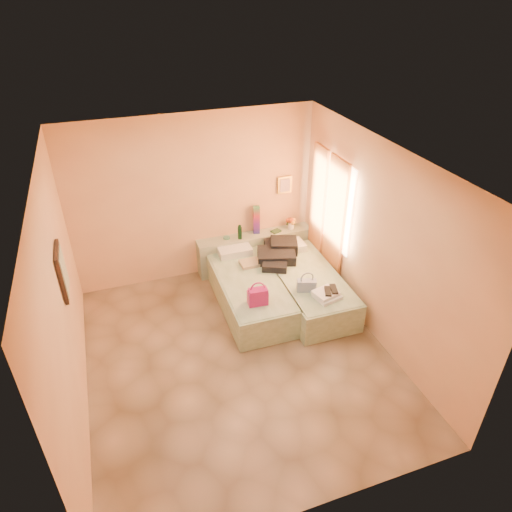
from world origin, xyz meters
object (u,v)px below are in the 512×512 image
(water_bottle, at_px, (240,232))
(flower_vase, at_px, (291,222))
(green_book, at_px, (276,231))
(headboard_ledge, at_px, (255,250))
(magenta_handbag, at_px, (258,296))
(blue_handbag, at_px, (307,285))
(bed_left, at_px, (250,292))
(bed_right, at_px, (307,287))
(towel_stack, at_px, (327,295))

(water_bottle, relative_size, flower_vase, 0.99)
(water_bottle, distance_m, green_book, 0.68)
(headboard_ledge, relative_size, magenta_handbag, 7.31)
(water_bottle, bearing_deg, headboard_ledge, 9.98)
(blue_handbag, bearing_deg, bed_left, 160.57)
(bed_right, xyz_separation_m, water_bottle, (-0.74, 1.18, 0.52))
(green_book, xyz_separation_m, towel_stack, (0.08, -1.85, -0.11))
(bed_left, xyz_separation_m, water_bottle, (0.16, 1.00, 0.52))
(flower_vase, bearing_deg, water_bottle, -177.31)
(flower_vase, xyz_separation_m, blue_handbag, (-0.43, -1.61, -0.18))
(water_bottle, xyz_separation_m, green_book, (0.67, 0.02, -0.11))
(magenta_handbag, xyz_separation_m, towel_stack, (1.00, -0.21, -0.08))
(towel_stack, bearing_deg, water_bottle, 112.22)
(bed_right, relative_size, flower_vase, 8.01)
(flower_vase, bearing_deg, green_book, -175.09)
(headboard_ledge, height_order, green_book, green_book)
(water_bottle, xyz_separation_m, flower_vase, (0.96, 0.05, 0.00))
(bed_right, xyz_separation_m, towel_stack, (0.01, -0.65, 0.30))
(headboard_ledge, height_order, flower_vase, flower_vase)
(magenta_handbag, distance_m, blue_handbag, 0.79)
(bed_right, bearing_deg, headboard_ledge, 110.72)
(bed_right, bearing_deg, towel_stack, -88.51)
(flower_vase, distance_m, blue_handbag, 1.67)
(green_book, distance_m, flower_vase, 0.32)
(bed_left, xyz_separation_m, bed_right, (0.90, -0.18, 0.00))
(bed_right, bearing_deg, green_book, 94.05)
(water_bottle, height_order, magenta_handbag, water_bottle)
(green_book, bearing_deg, bed_left, -148.69)
(bed_left, relative_size, blue_handbag, 7.09)
(green_book, bearing_deg, water_bottle, 162.26)
(bed_right, xyz_separation_m, magenta_handbag, (-0.99, -0.44, 0.38))
(bed_left, distance_m, green_book, 1.38)
(bed_left, xyz_separation_m, towel_stack, (0.91, -0.83, 0.30))
(magenta_handbag, distance_m, towel_stack, 1.02)
(headboard_ledge, distance_m, bed_left, 1.15)
(green_book, bearing_deg, headboard_ledge, 155.79)
(headboard_ledge, height_order, water_bottle, water_bottle)
(bed_right, distance_m, flower_vase, 1.35)
(green_book, relative_size, blue_handbag, 0.57)
(headboard_ledge, distance_m, magenta_handbag, 1.79)
(magenta_handbag, bearing_deg, bed_right, 28.12)
(headboard_ledge, xyz_separation_m, green_book, (0.38, -0.03, 0.34))
(bed_left, distance_m, blue_handbag, 0.96)
(bed_left, height_order, water_bottle, water_bottle)
(magenta_handbag, relative_size, towel_stack, 0.80)
(green_book, height_order, magenta_handbag, magenta_handbag)
(green_book, height_order, flower_vase, flower_vase)
(flower_vase, bearing_deg, bed_left, -137.18)
(headboard_ledge, xyz_separation_m, bed_left, (-0.45, -1.05, -0.08))
(bed_left, bearing_deg, blue_handbag, -38.17)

